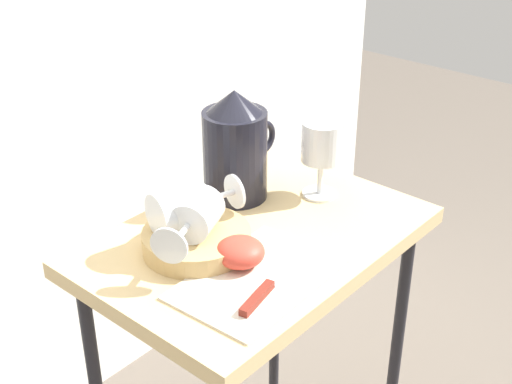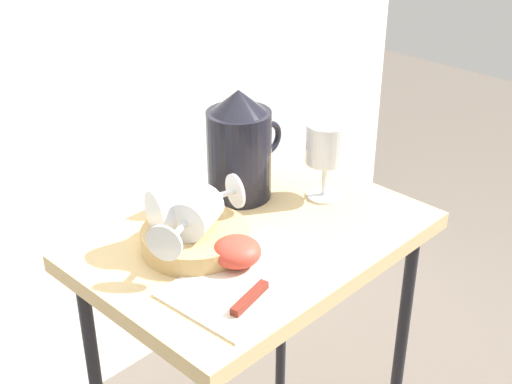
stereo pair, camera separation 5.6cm
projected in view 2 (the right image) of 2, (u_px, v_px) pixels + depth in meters
curtain_drape at (55, 54)px, 1.48m from camera, size 2.40×0.03×1.80m
table at (256, 272)px, 1.25m from camera, size 0.58×0.40×0.71m
linen_napkin at (252, 279)px, 1.09m from camera, size 0.27×0.18×0.00m
basket_tray at (195, 239)px, 1.16m from camera, size 0.18×0.18×0.03m
pitcher at (240, 154)px, 1.29m from camera, size 0.17×0.12×0.21m
wine_glass_upright at (325, 147)px, 1.28m from camera, size 0.07×0.07×0.15m
wine_glass_tipped_near at (194, 214)px, 1.13m from camera, size 0.16×0.11×0.07m
wine_glass_tipped_far at (181, 206)px, 1.15m from camera, size 0.16×0.10×0.07m
apple_half_left at (237, 251)px, 1.11m from camera, size 0.08×0.08×0.04m
knife at (262, 287)px, 1.06m from camera, size 0.22×0.06×0.01m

